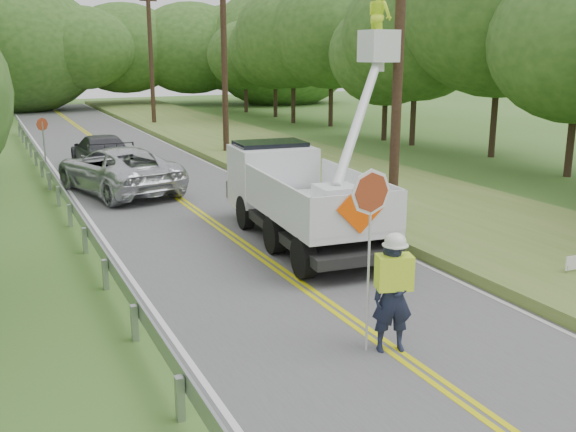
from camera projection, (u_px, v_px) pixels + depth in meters
name	position (u px, v px, depth m)	size (l,w,h in m)	color
ground	(449.00, 391.00, 10.38)	(140.00, 140.00, 0.00)	#37631E
road	(190.00, 206.00, 22.65)	(7.20, 96.00, 0.03)	#545457
guardrail	(64.00, 197.00, 21.65)	(0.18, 48.00, 0.77)	#93989C
utility_poles	(283.00, 50.00, 26.07)	(1.60, 43.30, 10.00)	black
tall_grass_verge	(365.00, 185.00, 25.55)	(7.00, 96.00, 0.30)	#4F6F2D
treeline_right	(403.00, 36.00, 36.92)	(11.99, 52.52, 11.71)	#332319
treeline_horizon	(56.00, 48.00, 58.45)	(57.64, 15.45, 12.13)	#2B4E1B
flagger	(393.00, 288.00, 11.48)	(1.25, 0.69, 3.32)	#191E33
bucket_truck	(297.00, 181.00, 18.88)	(4.71, 7.40, 7.02)	black
suv_silver	(118.00, 170.00, 24.68)	(2.90, 6.28, 1.75)	silver
suv_darkgrey	(101.00, 152.00, 29.64)	(2.20, 5.42, 1.57)	#38393F
stop_sign_permanent	(43.00, 139.00, 26.96)	(0.49, 0.31, 2.60)	#93989C
yard_sign	(574.00, 264.00, 15.02)	(0.48, 0.05, 0.69)	white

